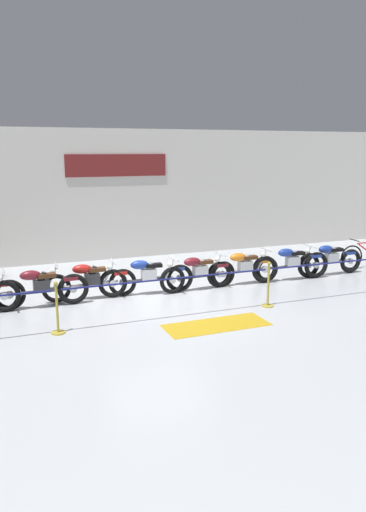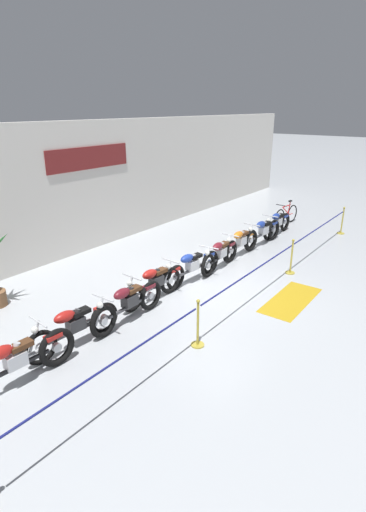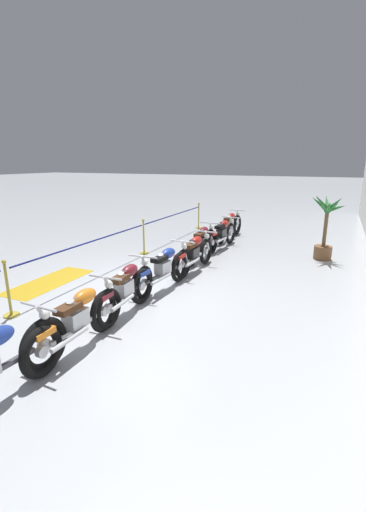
{
  "view_description": "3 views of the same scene",
  "coord_description": "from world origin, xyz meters",
  "px_view_note": "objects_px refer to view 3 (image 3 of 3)",
  "views": [
    {
      "loc": [
        -3.57,
        -10.82,
        3.53
      ],
      "look_at": [
        0.97,
        0.76,
        0.88
      ],
      "focal_mm": 35.0,
      "sensor_mm": 36.0,
      "label": 1
    },
    {
      "loc": [
        -8.26,
        -5.29,
        4.62
      ],
      "look_at": [
        0.27,
        1.15,
        0.58
      ],
      "focal_mm": 28.0,
      "sensor_mm": 36.0,
      "label": 2
    },
    {
      "loc": [
        6.18,
        3.85,
        2.7
      ],
      "look_at": [
        0.46,
        1.3,
        0.96
      ],
      "focal_mm": 24.0,
      "sensor_mm": 36.0,
      "label": 3
    }
  ],
  "objects_px": {
    "motorcycle_maroon_2": "(202,243)",
    "floor_banner": "(49,282)",
    "stanchion_far_left": "(124,235)",
    "motorcycle_red_1": "(222,234)",
    "motorcycle_maroon_5": "(126,289)",
    "motorcycle_red_0": "(230,226)",
    "potted_palm_left_of_row": "(325,226)",
    "stanchion_mid_left": "(144,242)",
    "motorcycle_red_3": "(194,254)",
    "motorcycle_orange_6": "(79,320)",
    "stanchion_mid_right": "(9,297)",
    "motorcycle_blue_4": "(164,269)"
  },
  "relations": [
    {
      "from": "motorcycle_red_3",
      "to": "motorcycle_red_1",
      "type": "bearing_deg",
      "value": -178.08
    },
    {
      "from": "motorcycle_maroon_5",
      "to": "stanchion_far_left",
      "type": "bearing_deg",
      "value": -146.2
    },
    {
      "from": "motorcycle_red_0",
      "to": "stanchion_mid_right",
      "type": "xyz_separation_m",
      "value": [
        7.71,
        -1.78,
        -0.11
      ]
    },
    {
      "from": "motorcycle_maroon_2",
      "to": "motorcycle_maroon_5",
      "type": "distance_m",
      "value": 3.94
    },
    {
      "from": "motorcycle_orange_6",
      "to": "stanchion_far_left",
      "type": "bearing_deg",
      "value": -155.03
    },
    {
      "from": "motorcycle_blue_4",
      "to": "motorcycle_orange_6",
      "type": "relative_size",
      "value": 1.13
    },
    {
      "from": "stanchion_mid_left",
      "to": "stanchion_far_left",
      "type": "bearing_deg",
      "value": 0.0
    },
    {
      "from": "motorcycle_red_0",
      "to": "stanchion_mid_right",
      "type": "distance_m",
      "value": 7.91
    },
    {
      "from": "stanchion_mid_left",
      "to": "floor_banner",
      "type": "distance_m",
      "value": 3.2
    },
    {
      "from": "motorcycle_maroon_2",
      "to": "floor_banner",
      "type": "height_order",
      "value": "motorcycle_maroon_2"
    },
    {
      "from": "motorcycle_red_1",
      "to": "stanchion_mid_right",
      "type": "bearing_deg",
      "value": -17.28
    },
    {
      "from": "motorcycle_maroon_2",
      "to": "floor_banner",
      "type": "xyz_separation_m",
      "value": [
        3.26,
        -2.51,
        -0.46
      ]
    },
    {
      "from": "motorcycle_orange_6",
      "to": "potted_palm_left_of_row",
      "type": "relative_size",
      "value": 1.12
    },
    {
      "from": "motorcycle_red_0",
      "to": "stanchion_far_left",
      "type": "height_order",
      "value": "stanchion_far_left"
    },
    {
      "from": "motorcycle_red_3",
      "to": "stanchion_far_left",
      "type": "xyz_separation_m",
      "value": [
        -0.0,
        -2.04,
        0.3
      ]
    },
    {
      "from": "motorcycle_red_3",
      "to": "floor_banner",
      "type": "height_order",
      "value": "motorcycle_red_3"
    },
    {
      "from": "motorcycle_maroon_2",
      "to": "motorcycle_red_3",
      "type": "bearing_deg",
      "value": 11.66
    },
    {
      "from": "motorcycle_red_1",
      "to": "motorcycle_maroon_5",
      "type": "height_order",
      "value": "motorcycle_red_1"
    },
    {
      "from": "motorcycle_red_3",
      "to": "stanchion_far_left",
      "type": "bearing_deg",
      "value": -90.14
    },
    {
      "from": "potted_palm_left_of_row",
      "to": "stanchion_mid_left",
      "type": "height_order",
      "value": "potted_palm_left_of_row"
    },
    {
      "from": "motorcycle_maroon_5",
      "to": "floor_banner",
      "type": "height_order",
      "value": "motorcycle_maroon_5"
    },
    {
      "from": "motorcycle_blue_4",
      "to": "motorcycle_maroon_5",
      "type": "distance_m",
      "value": 1.35
    },
    {
      "from": "potted_palm_left_of_row",
      "to": "motorcycle_maroon_2",
      "type": "bearing_deg",
      "value": -66.41
    },
    {
      "from": "stanchion_far_left",
      "to": "stanchion_mid_right",
      "type": "bearing_deg",
      "value": 0.0
    },
    {
      "from": "stanchion_far_left",
      "to": "motorcycle_maroon_2",
      "type": "bearing_deg",
      "value": 123.66
    },
    {
      "from": "motorcycle_blue_4",
      "to": "motorcycle_maroon_5",
      "type": "xyz_separation_m",
      "value": [
        1.35,
        -0.09,
        -0.0
      ]
    },
    {
      "from": "potted_palm_left_of_row",
      "to": "floor_banner",
      "type": "distance_m",
      "value": 7.38
    },
    {
      "from": "motorcycle_maroon_2",
      "to": "floor_banner",
      "type": "bearing_deg",
      "value": -37.62
    },
    {
      "from": "motorcycle_maroon_2",
      "to": "stanchion_mid_left",
      "type": "relative_size",
      "value": 2.13
    },
    {
      "from": "floor_banner",
      "to": "motorcycle_maroon_2",
      "type": "bearing_deg",
      "value": 141.85
    },
    {
      "from": "stanchion_far_left",
      "to": "motorcycle_red_0",
      "type": "bearing_deg",
      "value": 156.08
    },
    {
      "from": "motorcycle_red_3",
      "to": "motorcycle_blue_4",
      "type": "xyz_separation_m",
      "value": [
        1.39,
        -0.11,
        -0.0
      ]
    },
    {
      "from": "motorcycle_orange_6",
      "to": "stanchion_mid_right",
      "type": "xyz_separation_m",
      "value": [
        -0.37,
        -1.9,
        -0.1
      ]
    },
    {
      "from": "stanchion_far_left",
      "to": "floor_banner",
      "type": "distance_m",
      "value": 2.32
    },
    {
      "from": "motorcycle_red_3",
      "to": "potted_palm_left_of_row",
      "type": "bearing_deg",
      "value": 131.58
    },
    {
      "from": "motorcycle_maroon_2",
      "to": "stanchion_mid_right",
      "type": "xyz_separation_m",
      "value": [
        4.9,
        -1.79,
        -0.11
      ]
    },
    {
      "from": "motorcycle_maroon_5",
      "to": "potted_palm_left_of_row",
      "type": "height_order",
      "value": "potted_palm_left_of_row"
    },
    {
      "from": "motorcycle_red_1",
      "to": "motorcycle_red_0",
      "type": "bearing_deg",
      "value": -172.85
    },
    {
      "from": "motorcycle_maroon_5",
      "to": "stanchion_mid_right",
      "type": "distance_m",
      "value": 2.08
    },
    {
      "from": "motorcycle_orange_6",
      "to": "stanchion_far_left",
      "type": "distance_m",
      "value": 4.51
    },
    {
      "from": "motorcycle_red_3",
      "to": "motorcycle_maroon_5",
      "type": "bearing_deg",
      "value": -4.25
    },
    {
      "from": "motorcycle_maroon_5",
      "to": "stanchion_mid_left",
      "type": "bearing_deg",
      "value": -154.02
    },
    {
      "from": "motorcycle_red_1",
      "to": "motorcycle_maroon_5",
      "type": "xyz_separation_m",
      "value": [
        5.32,
        -0.12,
        -0.01
      ]
    },
    {
      "from": "potted_palm_left_of_row",
      "to": "stanchion_mid_left",
      "type": "distance_m",
      "value": 5.21
    },
    {
      "from": "stanchion_far_left",
      "to": "stanchion_mid_left",
      "type": "height_order",
      "value": "same"
    },
    {
      "from": "motorcycle_red_1",
      "to": "potted_palm_left_of_row",
      "type": "xyz_separation_m",
      "value": [
        0.01,
        2.99,
        0.5
      ]
    },
    {
      "from": "motorcycle_maroon_2",
      "to": "stanchion_far_left",
      "type": "bearing_deg",
      "value": -56.34
    },
    {
      "from": "motorcycle_red_1",
      "to": "motorcycle_red_3",
      "type": "relative_size",
      "value": 0.96
    },
    {
      "from": "motorcycle_red_1",
      "to": "motorcycle_maroon_5",
      "type": "distance_m",
      "value": 5.33
    },
    {
      "from": "motorcycle_red_3",
      "to": "stanchion_far_left",
      "type": "distance_m",
      "value": 2.06
    }
  ]
}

